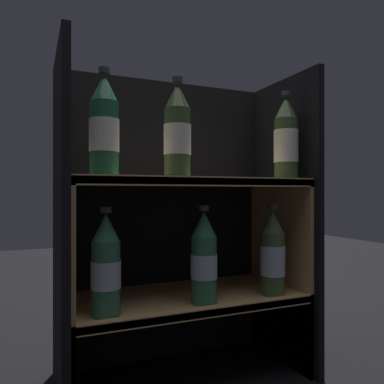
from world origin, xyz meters
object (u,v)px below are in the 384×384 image
bottle_upper_front_0 (104,128)px  bottle_upper_front_1 (177,133)px  bottle_upper_front_2 (286,141)px  bottle_lower_front_1 (204,259)px  bottle_lower_front_2 (273,254)px  bottle_lower_front_0 (106,267)px

bottle_upper_front_0 → bottle_upper_front_1: bearing=0.0°
bottle_upper_front_2 → bottle_upper_front_1: bearing=180.0°
bottle_upper_front_0 → bottle_lower_front_1: bottle_upper_front_0 is taller
bottle_upper_front_1 → bottle_upper_front_2: (0.34, 0.00, -0.00)m
bottle_upper_front_1 → bottle_lower_front_2: 0.45m
bottle_upper_front_1 → bottle_upper_front_2: same height
bottle_upper_front_0 → bottle_lower_front_2: (0.48, 0.00, -0.33)m
bottle_upper_front_1 → bottle_upper_front_2: size_ratio=1.00×
bottle_lower_front_2 → bottle_upper_front_2: bearing=0.0°
bottle_lower_front_0 → bottle_lower_front_2: same height
bottle_upper_front_2 → bottle_lower_front_1: (-0.27, -0.00, -0.33)m
bottle_lower_front_1 → bottle_upper_front_2: bearing=0.0°
bottle_upper_front_0 → bottle_lower_front_1: bearing=-0.0°
bottle_lower_front_1 → bottle_upper_front_1: bearing=180.0°
bottle_upper_front_2 → bottle_lower_front_0: (-0.53, -0.00, -0.33)m
bottle_lower_front_1 → bottle_lower_front_2: 0.22m
bottle_upper_front_2 → bottle_lower_front_0: size_ratio=1.00×
bottle_upper_front_2 → bottle_lower_front_1: size_ratio=1.00×
bottle_lower_front_1 → bottle_lower_front_2: (0.22, 0.00, -0.00)m
bottle_lower_front_0 → bottle_lower_front_1: (0.26, 0.00, 0.00)m
bottle_upper_front_1 → bottle_upper_front_0: bearing=180.0°
bottle_upper_front_1 → bottle_lower_front_0: bearing=-180.0°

